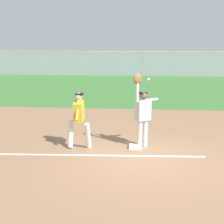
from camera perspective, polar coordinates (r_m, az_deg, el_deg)
The scene contains 10 objects.
ground_plane at distance 8.93m, azimuth 5.76°, elevation -8.45°, with size 68.18×68.18×0.00m, color #936D4C.
outfield_grass at distance 22.42m, azimuth 5.49°, elevation 4.47°, with size 46.32×14.55×0.01m, color #3D7533.
first_base at distance 9.78m, azimuth 4.23°, elevation -6.26°, with size 0.38×0.38×0.08m, color white.
fielder at distance 9.62m, azimuth 5.51°, elevation 0.09°, with size 0.80×0.60×2.28m.
runner at distance 9.54m, azimuth -5.98°, elevation -0.80°, with size 0.71×0.84×1.72m.
baseball at distance 9.30m, azimuth 6.60°, elevation 5.88°, with size 0.07×0.07×0.07m, color white.
outfield_fence at distance 29.54m, azimuth 5.50°, elevation 8.65°, with size 46.40×0.08×2.25m.
parked_car_white at distance 32.92m, azimuth -7.06°, elevation 8.24°, with size 4.48×2.28×1.25m.
parked_car_red at distance 32.56m, azimuth 3.33°, elevation 8.27°, with size 4.53×2.38×1.25m.
parked_car_tan at distance 33.21m, azimuth 13.76°, elevation 8.02°, with size 4.54×2.40×1.25m.
Camera 1 is at (-0.13, -8.33, 3.23)m, focal length 50.74 mm.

